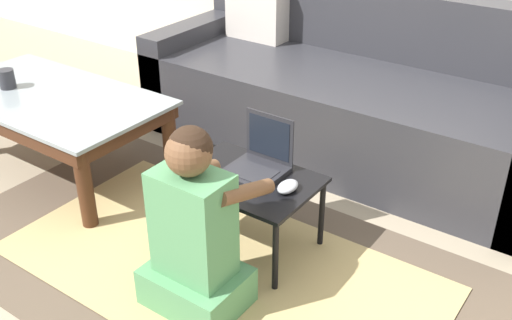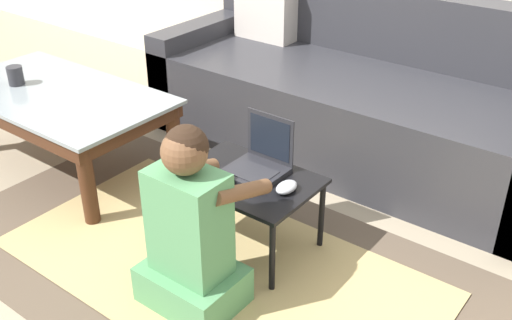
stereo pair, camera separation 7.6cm
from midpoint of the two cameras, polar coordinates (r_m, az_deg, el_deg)
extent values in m
plane|color=gray|center=(2.42, -3.30, -10.92)|extent=(16.00, 16.00, 0.00)
cube|color=brown|center=(2.45, -2.82, -10.17)|extent=(2.43, 1.28, 0.01)
cube|color=tan|center=(2.45, -2.82, -10.08)|extent=(1.75, 0.92, 0.00)
cube|color=#2D2D33|center=(3.23, 9.84, 4.42)|extent=(2.18, 0.88, 0.46)
cube|color=#2D2D33|center=(3.38, 13.27, 12.63)|extent=(2.18, 0.19, 0.37)
cube|color=#2D2D33|center=(3.74, -3.90, 9.08)|extent=(0.16, 0.88, 0.56)
cube|color=beige|center=(3.59, 1.55, 14.24)|extent=(0.36, 0.14, 0.36)
cube|color=gray|center=(3.14, -17.91, 6.07)|extent=(1.19, 0.65, 0.02)
cube|color=#422314|center=(3.15, -17.79, 5.34)|extent=(1.14, 0.62, 0.07)
cylinder|color=#422314|center=(2.69, -14.96, -2.34)|extent=(0.07, 0.07, 0.39)
cylinder|color=#422314|center=(3.77, -19.09, 6.33)|extent=(0.07, 0.07, 0.39)
cylinder|color=#422314|center=(2.99, -7.07, 1.87)|extent=(0.07, 0.07, 0.39)
cube|color=black|center=(2.40, 0.06, -1.84)|extent=(0.55, 0.39, 0.02)
cylinder|color=black|center=(2.52, -6.94, -4.88)|extent=(0.02, 0.02, 0.31)
cylinder|color=black|center=(2.25, 2.54, -9.27)|extent=(0.02, 0.02, 0.31)
cylinder|color=black|center=(2.73, -1.96, -1.69)|extent=(0.02, 0.02, 0.31)
cylinder|color=black|center=(2.49, 7.13, -5.28)|extent=(0.02, 0.02, 0.31)
cube|color=#232328|center=(2.41, 0.76, -1.17)|extent=(0.23, 0.22, 0.02)
cube|color=#28282D|center=(2.39, 0.48, -1.12)|extent=(0.19, 0.13, 0.00)
cube|color=#232328|center=(2.43, 2.27, 2.14)|extent=(0.23, 0.01, 0.21)
cube|color=black|center=(2.43, 2.21, 2.11)|extent=(0.19, 0.00, 0.17)
ellipsoid|color=#B2B7C1|center=(2.30, 3.88, -2.60)|extent=(0.07, 0.11, 0.04)
cube|color=#518E5B|center=(2.26, -5.03, -11.81)|extent=(0.36, 0.27, 0.16)
cube|color=#518E5B|center=(2.09, -5.36, -6.01)|extent=(0.27, 0.18, 0.40)
sphere|color=brown|center=(1.94, -5.73, 0.76)|extent=(0.16, 0.16, 0.16)
sphere|color=black|center=(1.94, -5.56, 1.23)|extent=(0.15, 0.15, 0.15)
cylinder|color=brown|center=(2.19, -5.46, -0.93)|extent=(0.06, 0.30, 0.14)
cylinder|color=brown|center=(2.05, -0.28, -3.06)|extent=(0.06, 0.30, 0.14)
cylinder|color=#2D2D33|center=(3.27, -21.31, 7.49)|extent=(0.08, 0.08, 0.10)
camera|label=1|loc=(0.04, -89.08, 0.51)|focal=42.00mm
camera|label=2|loc=(0.04, 90.92, -0.51)|focal=42.00mm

